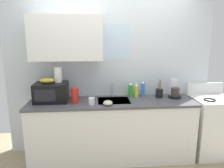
{
  "coord_description": "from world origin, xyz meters",
  "views": [
    {
      "loc": [
        -0.25,
        -2.93,
        1.8
      ],
      "look_at": [
        0.0,
        0.0,
        1.15
      ],
      "focal_mm": 33.92,
      "sensor_mm": 36.0,
      "label": 1
    }
  ],
  "objects": [
    {
      "name": "cereal_canister",
      "position": [
        -0.52,
        -0.05,
        1.01
      ],
      "size": [
        0.1,
        0.1,
        0.21
      ],
      "primitive_type": "cylinder",
      "color": "red",
      "rests_on": "counter_unit"
    },
    {
      "name": "dish_soap_bottle_green",
      "position": [
        0.31,
        0.2,
        1.01
      ],
      "size": [
        0.07,
        0.07,
        0.22
      ],
      "color": "green",
      "rests_on": "counter_unit"
    },
    {
      "name": "mug_white",
      "position": [
        -0.29,
        -0.14,
        0.95
      ],
      "size": [
        0.08,
        0.08,
        0.09
      ],
      "primitive_type": "cylinder",
      "color": "white",
      "rests_on": "counter_unit"
    },
    {
      "name": "dish_soap_bottle_yellow",
      "position": [
        0.4,
        0.2,
        1.0
      ],
      "size": [
        0.06,
        0.06,
        0.21
      ],
      "color": "yellow",
      "rests_on": "counter_unit"
    },
    {
      "name": "stove_range",
      "position": [
        1.54,
        0.0,
        0.46
      ],
      "size": [
        0.6,
        0.6,
        1.08
      ],
      "color": "white",
      "rests_on": "ground"
    },
    {
      "name": "dish_soap_bottle_blue",
      "position": [
        0.5,
        0.19,
        1.02
      ],
      "size": [
        0.06,
        0.06,
        0.25
      ],
      "color": "blue",
      "rests_on": "counter_unit"
    },
    {
      "name": "paper_towel_roll",
      "position": [
        -0.76,
        0.1,
        1.28
      ],
      "size": [
        0.11,
        0.11,
        0.22
      ],
      "primitive_type": "cylinder",
      "color": "white",
      "rests_on": "microwave"
    },
    {
      "name": "banana_bunch",
      "position": [
        -0.91,
        0.05,
        1.2
      ],
      "size": [
        0.2,
        0.11,
        0.07
      ],
      "primitive_type": "ellipsoid",
      "color": "gold",
      "rests_on": "microwave"
    },
    {
      "name": "microwave",
      "position": [
        -0.86,
        0.05,
        1.04
      ],
      "size": [
        0.46,
        0.35,
        0.27
      ],
      "color": "black",
      "rests_on": "counter_unit"
    },
    {
      "name": "small_bowl",
      "position": [
        -0.07,
        -0.2,
        0.93
      ],
      "size": [
        0.13,
        0.13,
        0.06
      ],
      "primitive_type": "ellipsoid",
      "color": "beige",
      "rests_on": "counter_unit"
    },
    {
      "name": "counter_unit",
      "position": [
        0.0,
        0.0,
        0.46
      ],
      "size": [
        2.4,
        0.63,
        0.9
      ],
      "color": "white",
      "rests_on": "ground"
    },
    {
      "name": "sink_faucet",
      "position": [
        0.03,
        0.24,
        1.01
      ],
      "size": [
        0.03,
        0.03,
        0.21
      ],
      "primitive_type": "cylinder",
      "color": "#B2B5BA",
      "rests_on": "counter_unit"
    },
    {
      "name": "coffee_maker",
      "position": [
        0.96,
        0.11,
        1.0
      ],
      "size": [
        0.19,
        0.21,
        0.28
      ],
      "color": "black",
      "rests_on": "counter_unit"
    },
    {
      "name": "kitchen_wall_assembly",
      "position": [
        -0.13,
        0.31,
        1.36
      ],
      "size": [
        3.17,
        0.42,
        2.5
      ],
      "color": "silver",
      "rests_on": "ground"
    },
    {
      "name": "utensil_crock",
      "position": [
        0.73,
        0.12,
        0.97
      ],
      "size": [
        0.11,
        0.11,
        0.28
      ],
      "color": "black",
      "rests_on": "counter_unit"
    }
  ]
}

